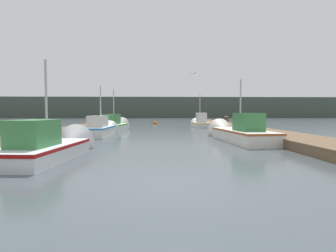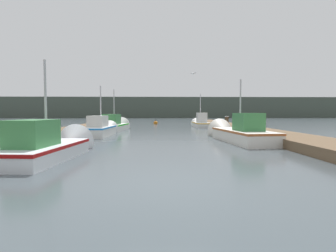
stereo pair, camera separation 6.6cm
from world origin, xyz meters
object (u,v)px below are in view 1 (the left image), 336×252
Objects in this scene: mooring_piling_1 at (203,120)px; channel_buoy at (155,123)px; fishing_boat_2 at (102,129)px; fishing_boat_3 at (115,125)px; mooring_piling_0 at (226,124)px; fishing_boat_0 at (51,146)px; fishing_boat_4 at (199,123)px; seagull_lead at (193,73)px; mooring_piling_3 at (104,122)px; fishing_boat_1 at (236,132)px; mooring_piling_2 at (114,121)px.

channel_buoy is at bearing 168.37° from mooring_piling_1.
fishing_boat_2 is 0.94× the size of fishing_boat_3.
fishing_boat_2 is 10.23m from mooring_piling_0.
fishing_boat_0 is at bearing -83.89° from fishing_boat_3.
fishing_boat_4 is 7.74m from seagull_lead.
mooring_piling_3 is at bearing 102.75° from fishing_boat_2.
mooring_piling_0 is (9.46, 12.30, 0.23)m from fishing_boat_0.
fishing_boat_3 is at bearing -149.59° from fishing_boat_4.
fishing_boat_3 reaches higher than mooring_piling_0.
mooring_piling_1 is at bearing 37.49° from mooring_piling_3.
fishing_boat_1 is at bearing -41.44° from fishing_boat_3.
fishing_boat_1 is 1.14× the size of fishing_boat_4.
fishing_boat_1 is at bearing -20.57° from fishing_boat_2.
seagull_lead is at bearing -104.32° from fishing_boat_4.
fishing_boat_4 reaches higher than mooring_piling_3.
fishing_boat_3 is 11.62m from channel_buoy.
fishing_boat_2 is 9.24m from seagull_lead.
mooring_piling_3 reaches higher than mooring_piling_2.
mooring_piling_1 is at bearing 89.74° from mooring_piling_0.
fishing_boat_0 is at bearing -127.57° from mooring_piling_0.
mooring_piling_3 reaches higher than channel_buoy.
channel_buoy is at bearing 64.02° from mooring_piling_3.
fishing_boat_3 is 4.98× the size of channel_buoy.
fishing_boat_2 is at bearing -122.16° from mooring_piling_1.
mooring_piling_0 is at bearing 20.74° from seagull_lead.
mooring_piling_0 is (1.21, -6.88, 0.21)m from fishing_boat_4.
fishing_boat_2 is at bearing -79.21° from mooring_piling_3.
fishing_boat_0 reaches higher than fishing_boat_1.
mooring_piling_3 is (-9.63, 10.37, 0.22)m from fishing_boat_1.
fishing_boat_4 is 5.25× the size of mooring_piling_1.
mooring_piling_2 is 0.93× the size of mooring_piling_3.
fishing_boat_2 reaches higher than mooring_piling_2.
fishing_boat_3 is at bearing -79.33° from mooring_piling_2.
fishing_boat_1 is 6.25× the size of channel_buoy.
fishing_boat_2 is at bearing -84.06° from fishing_boat_3.
fishing_boat_4 is 4.59× the size of mooring_piling_0.
channel_buoy is (-6.17, 12.98, -0.48)m from mooring_piling_0.
fishing_boat_4 reaches higher than fishing_boat_0.
fishing_boat_2 is at bearing 94.75° from fishing_boat_0.
fishing_boat_3 is at bearing -47.97° from mooring_piling_3.
mooring_piling_0 is 1.19× the size of channel_buoy.
fishing_boat_1 is at bearing -47.10° from mooring_piling_3.
seagull_lead is at bearing -17.40° from mooring_piling_3.
fishing_boat_2 is 7.04m from mooring_piling_3.
mooring_piling_1 is 0.89× the size of mooring_piling_2.
fishing_boat_1 is 12.24m from fishing_boat_3.
mooring_piling_3 is at bearing -115.98° from channel_buoy.
fishing_boat_2 is 0.86× the size of fishing_boat_4.
fishing_boat_2 is 3.77× the size of mooring_piling_3.
seagull_lead is (3.43, -12.23, 4.74)m from channel_buoy.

